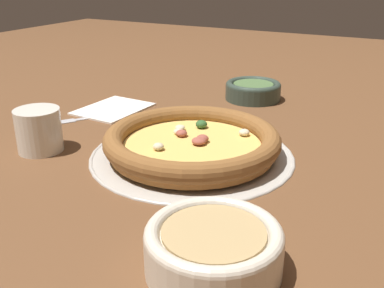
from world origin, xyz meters
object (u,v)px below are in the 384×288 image
at_px(pizza, 192,141).
at_px(fork, 90,118).
at_px(bowl_far, 253,90).
at_px(napkin, 113,108).
at_px(drinking_cup, 39,130).
at_px(pizza_tray, 192,154).
at_px(bowl_near, 213,247).

height_order(pizza, fork, pizza).
height_order(bowl_far, napkin, bowl_far).
xyz_separation_m(bowl_far, drinking_cup, (0.48, -0.22, 0.01)).
bearing_deg(drinking_cup, pizza_tray, 112.63).
height_order(pizza, bowl_far, pizza).
xyz_separation_m(pizza, fork, (-0.08, -0.29, -0.03)).
bearing_deg(napkin, drinking_cup, 7.10).
distance_m(bowl_near, drinking_cup, 0.45).
bearing_deg(pizza_tray, pizza, -165.12).
height_order(bowl_near, drinking_cup, drinking_cup).
xyz_separation_m(pizza, drinking_cup, (0.11, -0.25, 0.01)).
bearing_deg(pizza, fork, -104.56).
bearing_deg(drinking_cup, napkin, -172.90).
distance_m(drinking_cup, fork, 0.19).
bearing_deg(pizza_tray, bowl_near, 32.19).
relative_size(bowl_near, napkin, 0.90).
relative_size(pizza, napkin, 1.82).
distance_m(napkin, fork, 0.07).
height_order(bowl_near, fork, bowl_near).
distance_m(pizza_tray, fork, 0.30).
distance_m(bowl_far, drinking_cup, 0.53).
distance_m(bowl_far, napkin, 0.34).
distance_m(bowl_near, napkin, 0.61).
bearing_deg(drinking_cup, bowl_near, 69.11).
bearing_deg(drinking_cup, pizza, 112.69).
bearing_deg(bowl_near, bowl_far, -162.95).
distance_m(pizza_tray, drinking_cup, 0.28).
relative_size(drinking_cup, napkin, 0.47).
bearing_deg(fork, bowl_far, 174.53).
bearing_deg(bowl_near, napkin, -132.56).
bearing_deg(pizza, napkin, -117.62).
relative_size(pizza_tray, bowl_near, 2.36).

